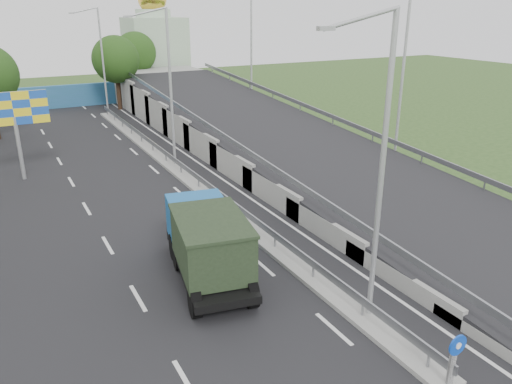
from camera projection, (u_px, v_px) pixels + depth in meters
road_surface at (155, 204)px, 27.60m from camera, size 26.00×90.00×0.04m
median at (181, 174)px, 32.19m from camera, size 1.00×44.00×0.20m
overpass_ramp at (281, 136)px, 34.95m from camera, size 10.00×50.00×3.50m
median_guardrail at (181, 164)px, 31.97m from camera, size 0.09×44.00×0.71m
sign_bollard at (454, 360)px, 13.84m from camera, size 0.64×0.23×1.67m
lamp_post_near at (378, 159)px, 15.39m from camera, size 2.74×0.18×10.08m
lamp_post_mid at (167, 81)px, 31.91m from camera, size 2.74×0.18×10.08m
lamp_post_far at (100, 56)px, 48.43m from camera, size 2.74×0.18×10.08m
blue_wall at (54, 97)px, 53.16m from camera, size 30.00×0.50×2.40m
church at (155, 48)px, 64.55m from camera, size 7.00×7.00×13.80m
billboard at (14, 114)px, 30.08m from camera, size 4.00×0.24×5.50m
tree_median_far at (116, 59)px, 51.14m from camera, size 4.80×4.80×7.60m
tree_ramp_far at (135, 53)px, 58.69m from camera, size 4.80×4.80×7.60m
dump_truck at (207, 241)px, 19.60m from camera, size 3.52×6.87×2.88m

